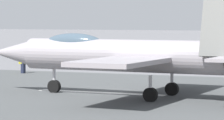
% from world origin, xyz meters
% --- Properties ---
extents(ground_plane, '(400.00, 400.00, 0.00)m').
position_xyz_m(ground_plane, '(0.00, 0.00, 0.00)').
color(ground_plane, slate).
extents(runway_strip, '(240.00, 26.00, 0.02)m').
position_xyz_m(runway_strip, '(-0.02, 0.00, 0.01)').
color(runway_strip, '#434647').
rests_on(runway_strip, ground).
extents(fighter_jet, '(17.55, 13.41, 5.57)m').
position_xyz_m(fighter_jet, '(-1.98, 1.29, 2.38)').
color(fighter_jet, gray).
rests_on(fighter_jet, ground).
extents(crew_person, '(0.62, 0.46, 1.63)m').
position_xyz_m(crew_person, '(11.76, -10.53, 0.81)').
color(crew_person, '#1E2338').
rests_on(crew_person, ground).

